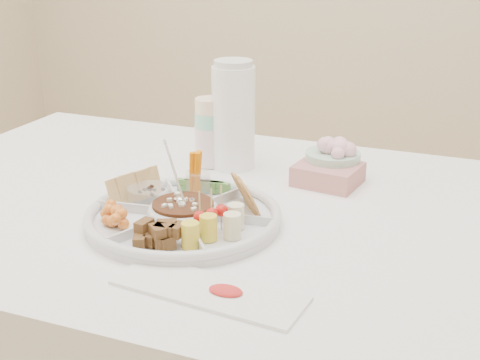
% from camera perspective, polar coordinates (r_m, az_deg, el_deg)
% --- Properties ---
extents(dining_table, '(1.52, 1.02, 0.76)m').
position_cam_1_polar(dining_table, '(1.61, -2.48, -14.54)').
color(dining_table, white).
rests_on(dining_table, floor).
extents(party_tray, '(0.43, 0.43, 0.04)m').
position_cam_1_polar(party_tray, '(1.32, -4.86, -2.89)').
color(party_tray, silver).
rests_on(party_tray, dining_table).
extents(bean_dip, '(0.14, 0.14, 0.04)m').
position_cam_1_polar(bean_dip, '(1.31, -4.87, -2.59)').
color(bean_dip, '#38200B').
rests_on(bean_dip, party_tray).
extents(tortillas, '(0.12, 0.12, 0.07)m').
position_cam_1_polar(tortillas, '(1.34, 0.58, -1.44)').
color(tortillas, tan).
rests_on(tortillas, party_tray).
extents(carrot_cucumber, '(0.11, 0.11, 0.09)m').
position_cam_1_polar(carrot_cucumber, '(1.42, -3.24, 0.68)').
color(carrot_cucumber, orange).
rests_on(carrot_cucumber, party_tray).
extents(pita_raisins, '(0.14, 0.14, 0.07)m').
position_cam_1_polar(pita_raisins, '(1.40, -8.41, -0.60)').
color(pita_raisins, '#DAB480').
rests_on(pita_raisins, party_tray).
extents(cherries, '(0.11, 0.11, 0.04)m').
position_cam_1_polar(cherries, '(1.30, -10.53, -2.94)').
color(cherries, orange).
rests_on(cherries, party_tray).
extents(granola_chunks, '(0.11, 0.11, 0.04)m').
position_cam_1_polar(granola_chunks, '(1.20, -6.85, -4.69)').
color(granola_chunks, '#483013').
rests_on(granola_chunks, party_tray).
extents(banana_tomato, '(0.12, 0.12, 0.09)m').
position_cam_1_polar(banana_tomato, '(1.21, -0.84, -3.01)').
color(banana_tomato, '#FFEF8F').
rests_on(banana_tomato, party_tray).
extents(cup_stack, '(0.09, 0.09, 0.21)m').
position_cam_1_polar(cup_stack, '(1.62, -2.58, 4.82)').
color(cup_stack, silver).
rests_on(cup_stack, dining_table).
extents(thermos, '(0.13, 0.13, 0.27)m').
position_cam_1_polar(thermos, '(1.60, -0.57, 5.66)').
color(thermos, white).
rests_on(thermos, dining_table).
extents(flower_bowl, '(0.13, 0.13, 0.10)m').
position_cam_1_polar(flower_bowl, '(1.56, 7.92, 1.80)').
color(flower_bowl, silver).
rests_on(flower_bowl, dining_table).
extents(napkin_stack, '(0.15, 0.14, 0.05)m').
position_cam_1_polar(napkin_stack, '(1.53, 7.51, 0.49)').
color(napkin_stack, '#BC7674').
rests_on(napkin_stack, dining_table).
extents(placemat, '(0.33, 0.13, 0.01)m').
position_cam_1_polar(placemat, '(1.09, -2.70, -9.40)').
color(placemat, silver).
rests_on(placemat, dining_table).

